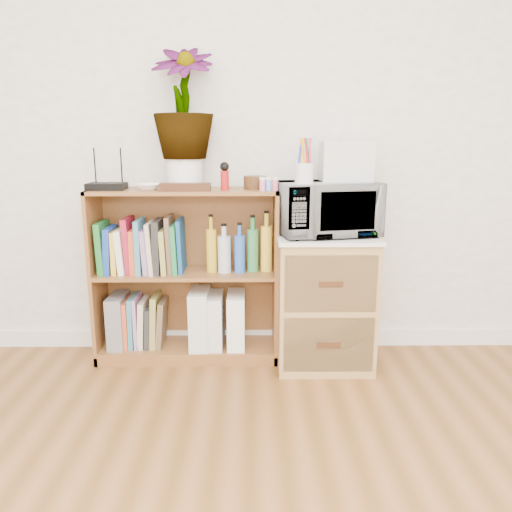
{
  "coord_description": "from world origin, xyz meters",
  "views": [
    {
      "loc": [
        0.01,
        -0.56,
        1.2
      ],
      "look_at": [
        0.03,
        1.95,
        0.62
      ],
      "focal_mm": 35.0,
      "sensor_mm": 36.0,
      "label": 1
    }
  ],
  "objects": [
    {
      "name": "skirting_board",
      "position": [
        0.0,
        2.24,
        0.05
      ],
      "size": [
        4.0,
        0.02,
        0.1
      ],
      "primitive_type": "cube",
      "color": "white",
      "rests_on": "ground"
    },
    {
      "name": "bookshelf",
      "position": [
        -0.35,
        2.1,
        0.47
      ],
      "size": [
        1.0,
        0.3,
        0.95
      ],
      "primitive_type": "cube",
      "color": "brown",
      "rests_on": "ground"
    },
    {
      "name": "wicker_unit",
      "position": [
        0.4,
        2.02,
        0.35
      ],
      "size": [
        0.5,
        0.45,
        0.7
      ],
      "primitive_type": "cube",
      "color": "#9E7542",
      "rests_on": "ground"
    },
    {
      "name": "microwave",
      "position": [
        0.4,
        2.02,
        0.86
      ],
      "size": [
        0.55,
        0.43,
        0.28
      ],
      "primitive_type": "imported",
      "rotation": [
        0.0,
        0.0,
        0.2
      ],
      "color": "white",
      "rests_on": "wicker_unit"
    },
    {
      "name": "pen_cup",
      "position": [
        0.27,
        1.92,
        1.05
      ],
      "size": [
        0.09,
        0.09,
        0.1
      ],
      "primitive_type": "cylinder",
      "color": "silver",
      "rests_on": "microwave"
    },
    {
      "name": "small_appliance",
      "position": [
        0.5,
        2.08,
        1.1
      ],
      "size": [
        0.26,
        0.22,
        0.2
      ],
      "primitive_type": "cube",
      "color": "silver",
      "rests_on": "microwave"
    },
    {
      "name": "router",
      "position": [
        -0.75,
        2.08,
        0.97
      ],
      "size": [
        0.2,
        0.13,
        0.04
      ],
      "primitive_type": "cube",
      "color": "black",
      "rests_on": "bookshelf"
    },
    {
      "name": "white_bowl",
      "position": [
        -0.53,
        2.07,
        0.97
      ],
      "size": [
        0.13,
        0.13,
        0.03
      ],
      "primitive_type": "imported",
      "color": "white",
      "rests_on": "bookshelf"
    },
    {
      "name": "plant_pot",
      "position": [
        -0.34,
        2.12,
        1.03
      ],
      "size": [
        0.19,
        0.19,
        0.16
      ],
      "primitive_type": "cylinder",
      "color": "white",
      "rests_on": "bookshelf"
    },
    {
      "name": "potted_plant",
      "position": [
        -0.34,
        2.12,
        1.39
      ],
      "size": [
        0.32,
        0.32,
        0.57
      ],
      "primitive_type": "imported",
      "color": "#35722D",
      "rests_on": "plant_pot"
    },
    {
      "name": "trinket_box",
      "position": [
        -0.33,
        2.0,
        0.97
      ],
      "size": [
        0.26,
        0.06,
        0.04
      ],
      "primitive_type": "cube",
      "color": "#341E0E",
      "rests_on": "bookshelf"
    },
    {
      "name": "kokeshi_doll",
      "position": [
        -0.13,
        2.06,
        1.0
      ],
      "size": [
        0.04,
        0.04,
        0.1
      ],
      "primitive_type": "cylinder",
      "color": "#B31616",
      "rests_on": "bookshelf"
    },
    {
      "name": "wooden_bowl",
      "position": [
        0.03,
        2.11,
        0.98
      ],
      "size": [
        0.12,
        0.12,
        0.07
      ],
      "primitive_type": "cylinder",
      "color": "#35200E",
      "rests_on": "bookshelf"
    },
    {
      "name": "paint_jars",
      "position": [
        0.1,
        2.01,
        0.98
      ],
      "size": [
        0.1,
        0.04,
        0.05
      ],
      "primitive_type": "cube",
      "color": "pink",
      "rests_on": "bookshelf"
    },
    {
      "name": "file_box",
      "position": [
        -0.74,
        2.1,
        0.22
      ],
      "size": [
        0.09,
        0.23,
        0.29
      ],
      "primitive_type": "cube",
      "color": "slate",
      "rests_on": "bookshelf"
    },
    {
      "name": "magazine_holder_left",
      "position": [
        -0.28,
        2.09,
        0.23
      ],
      "size": [
        0.1,
        0.26,
        0.33
      ],
      "primitive_type": "cube",
      "color": "silver",
      "rests_on": "bookshelf"
    },
    {
      "name": "magazine_holder_mid",
      "position": [
        -0.2,
        2.09,
        0.22
      ],
      "size": [
        0.09,
        0.24,
        0.3
      ],
      "primitive_type": "cube",
      "color": "silver",
      "rests_on": "bookshelf"
    },
    {
      "name": "magazine_holder_right",
      "position": [
        -0.08,
        2.09,
        0.22
      ],
      "size": [
        0.1,
        0.24,
        0.3
      ],
      "primitive_type": "cube",
      "color": "white",
      "rests_on": "bookshelf"
    },
    {
      "name": "cookbooks",
      "position": [
        -0.59,
        2.1,
        0.63
      ],
      "size": [
        0.45,
        0.2,
        0.31
      ],
      "color": "#1E722D",
      "rests_on": "bookshelf"
    },
    {
      "name": "liquor_bottles",
      "position": [
        -0.02,
        2.1,
        0.65
      ],
      "size": [
        0.44,
        0.07,
        0.32
      ],
      "color": "gold",
      "rests_on": "bookshelf"
    },
    {
      "name": "lower_books",
      "position": [
        -0.59,
        2.1,
        0.21
      ],
      "size": [
        0.23,
        0.19,
        0.3
      ],
      "color": "#EF532A",
      "rests_on": "bookshelf"
    }
  ]
}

